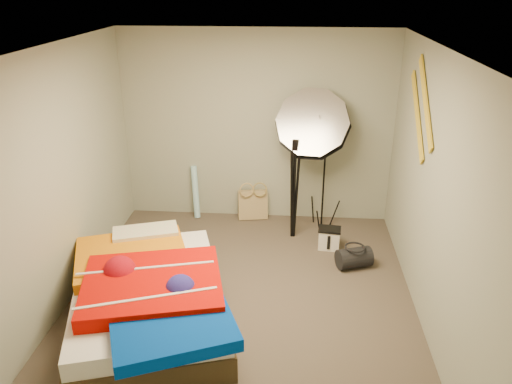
# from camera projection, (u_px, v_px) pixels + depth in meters

# --- Properties ---
(floor) EXTENTS (4.00, 4.00, 0.00)m
(floor) POSITION_uv_depth(u_px,v_px,m) (242.00, 300.00, 5.12)
(floor) COLOR #4E4239
(floor) RESTS_ON ground
(ceiling) EXTENTS (4.00, 4.00, 0.00)m
(ceiling) POSITION_uv_depth(u_px,v_px,m) (238.00, 49.00, 4.13)
(ceiling) COLOR silver
(ceiling) RESTS_ON wall_back
(wall_back) EXTENTS (3.50, 0.00, 3.50)m
(wall_back) POSITION_uv_depth(u_px,v_px,m) (257.00, 128.00, 6.46)
(wall_back) COLOR gray
(wall_back) RESTS_ON floor
(wall_front) EXTENTS (3.50, 0.00, 3.50)m
(wall_front) POSITION_uv_depth(u_px,v_px,m) (201.00, 325.00, 2.80)
(wall_front) COLOR gray
(wall_front) RESTS_ON floor
(wall_left) EXTENTS (0.00, 4.00, 4.00)m
(wall_left) POSITION_uv_depth(u_px,v_px,m) (58.00, 182.00, 4.75)
(wall_left) COLOR gray
(wall_left) RESTS_ON floor
(wall_right) EXTENTS (0.00, 4.00, 4.00)m
(wall_right) POSITION_uv_depth(u_px,v_px,m) (433.00, 194.00, 4.50)
(wall_right) COLOR gray
(wall_right) RESTS_ON floor
(tote_bag) EXTENTS (0.42, 0.24, 0.41)m
(tote_bag) POSITION_uv_depth(u_px,v_px,m) (253.00, 205.00, 6.79)
(tote_bag) COLOR tan
(tote_bag) RESTS_ON floor
(wrapping_roll) EXTENTS (0.15, 0.22, 0.72)m
(wrapping_roll) POSITION_uv_depth(u_px,v_px,m) (196.00, 192.00, 6.78)
(wrapping_roll) COLOR #52B9DA
(wrapping_roll) RESTS_ON floor
(camera_case) EXTENTS (0.27, 0.20, 0.25)m
(camera_case) POSITION_uv_depth(u_px,v_px,m) (329.00, 239.00, 6.05)
(camera_case) COLOR white
(camera_case) RESTS_ON floor
(duffel_bag) EXTENTS (0.44, 0.35, 0.23)m
(duffel_bag) POSITION_uv_depth(u_px,v_px,m) (354.00, 258.00, 5.66)
(duffel_bag) COLOR black
(duffel_bag) RESTS_ON floor
(wall_stripe_upper) EXTENTS (0.02, 0.91, 0.78)m
(wall_stripe_upper) POSITION_uv_depth(u_px,v_px,m) (426.00, 102.00, 4.77)
(wall_stripe_upper) COLOR gold
(wall_stripe_upper) RESTS_ON wall_right
(wall_stripe_lower) EXTENTS (0.02, 0.91, 0.78)m
(wall_stripe_lower) POSITION_uv_depth(u_px,v_px,m) (417.00, 115.00, 5.08)
(wall_stripe_lower) COLOR gold
(wall_stripe_lower) RESTS_ON wall_right
(bed) EXTENTS (1.91, 2.30, 0.57)m
(bed) POSITION_uv_depth(u_px,v_px,m) (149.00, 296.00, 4.69)
(bed) COLOR #3F311C
(bed) RESTS_ON floor
(photo_umbrella) EXTENTS (1.18, 0.92, 1.93)m
(photo_umbrella) POSITION_uv_depth(u_px,v_px,m) (313.00, 125.00, 6.06)
(photo_umbrella) COLOR black
(photo_umbrella) RESTS_ON floor
(camera_tripod) EXTENTS (0.08, 0.08, 1.28)m
(camera_tripod) POSITION_uv_depth(u_px,v_px,m) (294.00, 183.00, 6.09)
(camera_tripod) COLOR black
(camera_tripod) RESTS_ON floor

